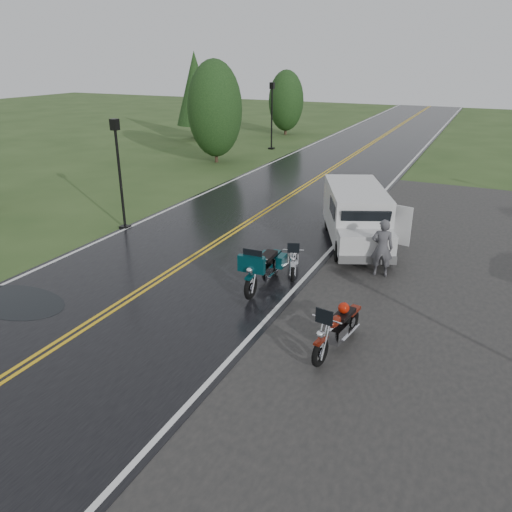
{
  "coord_description": "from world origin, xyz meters",
  "views": [
    {
      "loc": [
        8.19,
        -9.4,
        6.09
      ],
      "look_at": [
        2.8,
        2.0,
        1.0
      ],
      "focal_mm": 35.0,
      "sensor_mm": 36.0,
      "label": 1
    }
  ],
  "objects_px": {
    "motorcycle_red": "(321,342)",
    "van_white": "(340,232)",
    "motorcycle_teal": "(251,277)",
    "lamp_post_far_left": "(272,116)",
    "motorcycle_silver": "(293,265)",
    "lamp_post_near_left": "(120,175)",
    "person_at_van": "(382,249)"
  },
  "relations": [
    {
      "from": "lamp_post_far_left",
      "to": "motorcycle_red",
      "type": "bearing_deg",
      "value": -64.14
    },
    {
      "from": "van_white",
      "to": "lamp_post_near_left",
      "type": "bearing_deg",
      "value": 158.33
    },
    {
      "from": "motorcycle_red",
      "to": "person_at_van",
      "type": "height_order",
      "value": "person_at_van"
    },
    {
      "from": "motorcycle_silver",
      "to": "van_white",
      "type": "relative_size",
      "value": 0.38
    },
    {
      "from": "van_white",
      "to": "person_at_van",
      "type": "distance_m",
      "value": 1.53
    },
    {
      "from": "motorcycle_teal",
      "to": "person_at_van",
      "type": "bearing_deg",
      "value": 46.21
    },
    {
      "from": "motorcycle_teal",
      "to": "lamp_post_far_left",
      "type": "distance_m",
      "value": 23.22
    },
    {
      "from": "motorcycle_teal",
      "to": "lamp_post_far_left",
      "type": "relative_size",
      "value": 0.52
    },
    {
      "from": "motorcycle_teal",
      "to": "lamp_post_far_left",
      "type": "height_order",
      "value": "lamp_post_far_left"
    },
    {
      "from": "motorcycle_silver",
      "to": "person_at_van",
      "type": "distance_m",
      "value": 2.68
    },
    {
      "from": "motorcycle_teal",
      "to": "van_white",
      "type": "height_order",
      "value": "van_white"
    },
    {
      "from": "van_white",
      "to": "motorcycle_silver",
      "type": "bearing_deg",
      "value": -132.86
    },
    {
      "from": "person_at_van",
      "to": "lamp_post_far_left",
      "type": "height_order",
      "value": "lamp_post_far_left"
    },
    {
      "from": "motorcycle_silver",
      "to": "lamp_post_far_left",
      "type": "xyz_separation_m",
      "value": [
        -9.38,
        19.89,
        1.68
      ]
    },
    {
      "from": "motorcycle_red",
      "to": "van_white",
      "type": "bearing_deg",
      "value": 111.67
    },
    {
      "from": "lamp_post_near_left",
      "to": "lamp_post_far_left",
      "type": "relative_size",
      "value": 0.91
    },
    {
      "from": "motorcycle_teal",
      "to": "van_white",
      "type": "relative_size",
      "value": 0.46
    },
    {
      "from": "motorcycle_teal",
      "to": "motorcycle_red",
      "type": "bearing_deg",
      "value": -41.27
    },
    {
      "from": "motorcycle_red",
      "to": "person_at_van",
      "type": "relative_size",
      "value": 1.23
    },
    {
      "from": "person_at_van",
      "to": "motorcycle_red",
      "type": "bearing_deg",
      "value": 76.34
    },
    {
      "from": "motorcycle_silver",
      "to": "van_white",
      "type": "distance_m",
      "value": 2.25
    },
    {
      "from": "motorcycle_silver",
      "to": "motorcycle_teal",
      "type": "bearing_deg",
      "value": -131.01
    },
    {
      "from": "motorcycle_red",
      "to": "motorcycle_teal",
      "type": "height_order",
      "value": "motorcycle_teal"
    },
    {
      "from": "lamp_post_near_left",
      "to": "lamp_post_far_left",
      "type": "distance_m",
      "value": 18.15
    },
    {
      "from": "lamp_post_far_left",
      "to": "person_at_van",
      "type": "bearing_deg",
      "value": -57.83
    },
    {
      "from": "motorcycle_red",
      "to": "van_white",
      "type": "distance_m",
      "value": 5.94
    },
    {
      "from": "motorcycle_silver",
      "to": "lamp_post_near_left",
      "type": "distance_m",
      "value": 7.87
    },
    {
      "from": "motorcycle_red",
      "to": "lamp_post_near_left",
      "type": "distance_m",
      "value": 11.14
    },
    {
      "from": "motorcycle_teal",
      "to": "van_white",
      "type": "bearing_deg",
      "value": 67.85
    },
    {
      "from": "van_white",
      "to": "person_at_van",
      "type": "relative_size",
      "value": 2.89
    },
    {
      "from": "person_at_van",
      "to": "lamp_post_far_left",
      "type": "relative_size",
      "value": 0.39
    },
    {
      "from": "van_white",
      "to": "person_at_van",
      "type": "bearing_deg",
      "value": -43.95
    }
  ]
}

